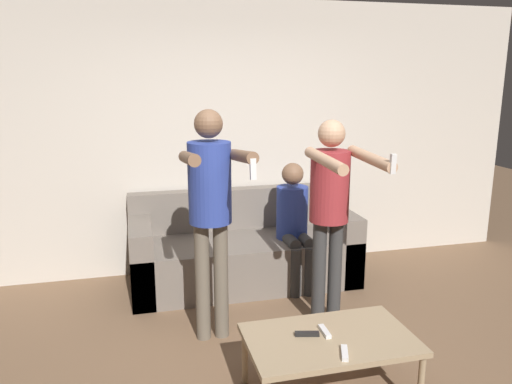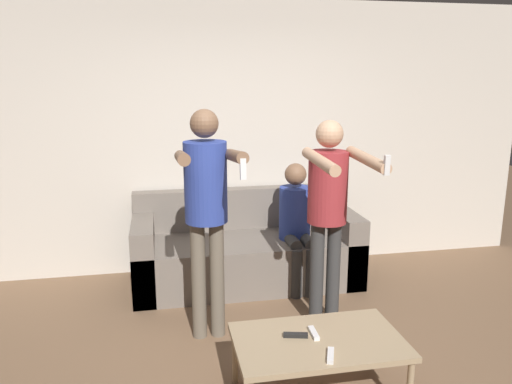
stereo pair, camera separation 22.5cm
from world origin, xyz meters
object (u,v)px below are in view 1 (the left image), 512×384
at_px(person_standing_left, 211,200).
at_px(person_seated, 294,220).
at_px(coffee_table, 330,342).
at_px(remote_mid, 307,334).
at_px(person_standing_right, 331,200).
at_px(remote_near, 345,353).
at_px(remote_far, 325,331).
at_px(couch, 243,252).

bearing_deg(person_standing_left, person_seated, 41.60).
relative_size(coffee_table, remote_mid, 6.67).
relative_size(person_standing_left, person_standing_right, 1.06).
xyz_separation_m(person_seated, remote_mid, (-0.46, -1.65, -0.23)).
distance_m(person_seated, remote_near, 1.95).
xyz_separation_m(person_standing_left, remote_far, (0.57, -0.84, -0.68)).
bearing_deg(remote_mid, remote_far, 0.87).
xyz_separation_m(person_standing_right, coffee_table, (-0.35, -0.88, -0.67)).
height_order(person_standing_left, person_standing_right, person_standing_left).
bearing_deg(remote_far, coffee_table, -74.09).
xyz_separation_m(coffee_table, remote_near, (0.00, -0.21, 0.05)).
xyz_separation_m(couch, coffee_table, (0.12, -1.90, 0.07)).
xyz_separation_m(person_standing_left, person_standing_right, (0.93, -0.00, -0.06)).
bearing_deg(remote_mid, person_standing_right, 60.04).
height_order(person_standing_right, remote_far, person_standing_right).
bearing_deg(person_standing_left, remote_near, -61.87).
height_order(person_seated, remote_far, person_seated).
bearing_deg(person_standing_right, coffee_table, -111.56).
bearing_deg(person_seated, person_standing_left, -138.40).
relative_size(remote_near, remote_far, 1.01).
bearing_deg(person_standing_left, coffee_table, -56.73).
bearing_deg(remote_mid, person_standing_left, 118.30).
relative_size(couch, person_seated, 1.81).
relative_size(couch, remote_far, 14.10).
distance_m(person_seated, coffee_table, 1.75).
height_order(coffee_table, remote_far, remote_far).
xyz_separation_m(person_standing_right, remote_near, (-0.34, -1.09, -0.62)).
xyz_separation_m(remote_mid, remote_far, (0.12, 0.00, 0.00)).
height_order(couch, person_standing_left, person_standing_left).
bearing_deg(person_standing_left, person_standing_right, -0.29).
relative_size(couch, person_standing_left, 1.22).
xyz_separation_m(person_seated, remote_near, (-0.33, -1.91, -0.23)).
xyz_separation_m(person_seated, coffee_table, (-0.33, -1.70, -0.28)).
bearing_deg(remote_far, person_standing_right, 66.37).
bearing_deg(remote_near, person_standing_right, 72.44).
xyz_separation_m(couch, remote_mid, (-0.01, -1.85, 0.12)).
xyz_separation_m(person_standing_left, remote_near, (0.59, -1.09, -0.68)).
bearing_deg(person_seated, person_standing_right, -88.85).
bearing_deg(coffee_table, person_standing_left, 123.27).
bearing_deg(person_standing_right, remote_mid, -119.96).
distance_m(person_standing_right, remote_near, 1.30).
bearing_deg(person_standing_right, person_standing_left, 179.71).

